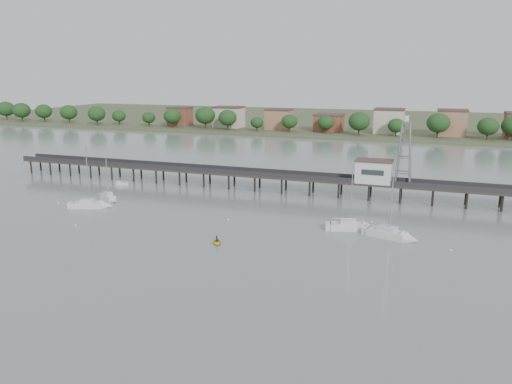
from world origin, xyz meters
TOP-DOWN VIEW (x-y plane):
  - ground_plane at (0.00, 0.00)m, footprint 500.00×500.00m
  - pier at (0.00, 60.00)m, footprint 150.00×5.00m
  - pier_building at (25.00, 60.00)m, footprint 8.40×5.40m
  - lattice_tower at (31.50, 60.00)m, footprint 3.20×3.20m
  - sailboat_b at (-31.77, 38.09)m, footprint 6.18×4.48m
  - sailboat_c at (24.76, 35.14)m, footprint 9.15×4.93m
  - sailboat_a at (-31.36, 32.03)m, footprint 9.05×5.33m
  - sailboat_d at (32.26, 32.24)m, footprint 9.77×5.59m
  - white_tender at (-38.70, 53.32)m, footprint 3.61×2.54m
  - yellow_dinghy at (3.31, 19.41)m, footprint 2.05×1.45m
  - dinghy_occupant at (3.31, 19.41)m, footprint 0.50×1.26m
  - mooring_buoys at (-0.00, 31.12)m, footprint 83.38×21.51m
  - far_shore at (0.36, 239.58)m, footprint 500.00×170.00m

SIDE VIEW (x-z plane):
  - ground_plane at x=0.00m, z-range 0.00..0.00m
  - yellow_dinghy at x=3.31m, z-range -1.40..1.40m
  - dinghy_occupant at x=3.31m, z-range -0.15..0.15m
  - mooring_buoys at x=0.00m, z-range -0.12..0.28m
  - white_tender at x=-38.70m, z-range -0.25..1.05m
  - sailboat_d at x=32.26m, z-range -7.06..8.33m
  - sailboat_c at x=24.76m, z-range -6.60..7.87m
  - sailboat_a at x=-31.36m, z-range -6.53..7.80m
  - sailboat_b at x=-31.77m, z-range -4.47..5.79m
  - far_shore at x=0.36m, z-range -4.25..6.15m
  - pier at x=0.00m, z-range 1.04..6.54m
  - pier_building at x=25.00m, z-range 4.02..9.32m
  - lattice_tower at x=31.50m, z-range 3.35..18.85m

